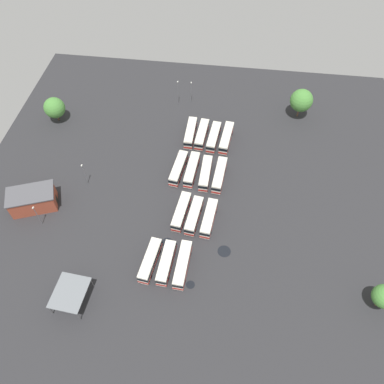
{
  "coord_description": "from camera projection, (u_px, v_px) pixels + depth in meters",
  "views": [
    {
      "loc": [
        -61.17,
        -7.42,
        82.14
      ],
      "look_at": [
        0.09,
        0.41,
        1.52
      ],
      "focal_mm": 35.22,
      "sensor_mm": 36.0,
      "label": 1
    }
  ],
  "objects": [
    {
      "name": "bus_row0_slot2",
      "position": [
        166.0,
        263.0,
        88.41
      ],
      "size": [
        10.83,
        3.28,
        3.49
      ],
      "color": "silver",
      "rests_on": "ground_plane"
    },
    {
      "name": "tree_northeast",
      "position": [
        54.0,
        108.0,
        117.32
      ],
      "size": [
        6.49,
        6.49,
        8.26
      ],
      "color": "brown",
      "rests_on": "ground_plane"
    },
    {
      "name": "bus_row2_slot1",
      "position": [
        206.0,
        173.0,
        105.18
      ],
      "size": [
        11.18,
        2.88,
        3.49
      ],
      "color": "silver",
      "rests_on": "ground_plane"
    },
    {
      "name": "lamp_post_near_entrance",
      "position": [
        84.0,
        173.0,
        102.02
      ],
      "size": [
        0.56,
        0.28,
        7.62
      ],
      "color": "slate",
      "rests_on": "ground_plane"
    },
    {
      "name": "bus_row1_slot2",
      "position": [
        181.0,
        212.0,
        97.28
      ],
      "size": [
        11.19,
        3.94,
        3.49
      ],
      "color": "silver",
      "rests_on": "ground_plane"
    },
    {
      "name": "tree_north_edge",
      "position": [
        384.0,
        296.0,
        80.19
      ],
      "size": [
        5.24,
        5.24,
        7.56
      ],
      "color": "brown",
      "rests_on": "ground_plane"
    },
    {
      "name": "bus_row3_slot1",
      "position": [
        214.0,
        137.0,
        113.9
      ],
      "size": [
        11.21,
        3.7,
        3.49
      ],
      "color": "silver",
      "rests_on": "ground_plane"
    },
    {
      "name": "lamp_post_mid_lot",
      "position": [
        191.0,
        91.0,
        123.26
      ],
      "size": [
        0.56,
        0.28,
        7.89
      ],
      "color": "slate",
      "rests_on": "ground_plane"
    },
    {
      "name": "depot_building",
      "position": [
        33.0,
        200.0,
        98.46
      ],
      "size": [
        10.67,
        13.67,
        5.52
      ],
      "color": "#99422D",
      "rests_on": "ground_plane"
    },
    {
      "name": "lamp_post_far_corner",
      "position": [
        178.0,
        92.0,
        122.48
      ],
      "size": [
        0.56,
        0.28,
        8.78
      ],
      "color": "slate",
      "rests_on": "ground_plane"
    },
    {
      "name": "tree_west_edge",
      "position": [
        301.0,
        100.0,
        117.39
      ],
      "size": [
        7.06,
        7.06,
        9.89
      ],
      "color": "brown",
      "rests_on": "ground_plane"
    },
    {
      "name": "bus_row1_slot1",
      "position": [
        194.0,
        216.0,
        96.5
      ],
      "size": [
        10.88,
        3.88,
        3.49
      ],
      "color": "silver",
      "rests_on": "ground_plane"
    },
    {
      "name": "maintenance_shelter",
      "position": [
        70.0,
        293.0,
        81.72
      ],
      "size": [
        8.98,
        7.71,
        4.16
      ],
      "color": "slate",
      "rests_on": "ground_plane"
    },
    {
      "name": "lamp_post_by_building",
      "position": [
        37.0,
        215.0,
        93.94
      ],
      "size": [
        0.56,
        0.28,
        7.33
      ],
      "color": "slate",
      "rests_on": "ground_plane"
    },
    {
      "name": "puddle_back_corner",
      "position": [
        190.0,
        285.0,
        87.03
      ],
      "size": [
        2.07,
        2.07,
        0.01
      ],
      "primitive_type": "cylinder",
      "color": "black",
      "rests_on": "ground_plane"
    },
    {
      "name": "bus_row3_slot2",
      "position": [
        202.0,
        134.0,
        114.63
      ],
      "size": [
        11.2,
        3.44,
        3.49
      ],
      "color": "silver",
      "rests_on": "ground_plane"
    },
    {
      "name": "ground_plane",
      "position": [
        193.0,
        196.0,
        102.68
      ],
      "size": [
        122.13,
        122.13,
        0.0
      ],
      "primitive_type": "plane",
      "color": "#28282B"
    },
    {
      "name": "puddle_centre_drain",
      "position": [
        167.0,
        243.0,
        93.81
      ],
      "size": [
        2.79,
        2.79,
        0.01
      ],
      "primitive_type": "cylinder",
      "color": "black",
      "rests_on": "ground_plane"
    },
    {
      "name": "bus_row3_slot3",
      "position": [
        191.0,
        133.0,
        115.06
      ],
      "size": [
        11.31,
        2.77,
        3.49
      ],
      "color": "silver",
      "rests_on": "ground_plane"
    },
    {
      "name": "bus_row2_slot2",
      "position": [
        192.0,
        170.0,
        106.0
      ],
      "size": [
        11.5,
        3.48,
        3.49
      ],
      "color": "silver",
      "rests_on": "ground_plane"
    },
    {
      "name": "bus_row2_slot3",
      "position": [
        179.0,
        168.0,
        106.29
      ],
      "size": [
        11.58,
        4.05,
        3.49
      ],
      "color": "silver",
      "rests_on": "ground_plane"
    },
    {
      "name": "bus_row2_slot0",
      "position": [
        219.0,
        175.0,
        104.78
      ],
      "size": [
        11.56,
        3.59,
        3.49
      ],
      "color": "silver",
      "rests_on": "ground_plane"
    },
    {
      "name": "bus_row0_slot1",
      "position": [
        183.0,
        265.0,
        88.1
      ],
      "size": [
        11.63,
        3.18,
        3.49
      ],
      "color": "silver",
      "rests_on": "ground_plane"
    },
    {
      "name": "bus_row3_slot0",
      "position": [
        226.0,
        138.0,
        113.73
      ],
      "size": [
        11.78,
        3.88,
        3.49
      ],
      "color": "silver",
      "rests_on": "ground_plane"
    },
    {
      "name": "bus_row1_slot0",
      "position": [
        209.0,
        218.0,
        96.02
      ],
      "size": [
        10.87,
        3.74,
        3.49
      ],
      "color": "silver",
      "rests_on": "ground_plane"
    },
    {
      "name": "puddle_between_rows",
      "position": [
        224.0,
        251.0,
        92.31
      ],
      "size": [
        3.28,
        3.28,
        0.01
      ],
      "primitive_type": "cylinder",
      "color": "black",
      "rests_on": "ground_plane"
    },
    {
      "name": "bus_row0_slot3",
      "position": [
        150.0,
        260.0,
        88.77
      ],
      "size": [
        11.13,
        3.97,
        3.49
      ],
      "color": "silver",
      "rests_on": "ground_plane"
    }
  ]
}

